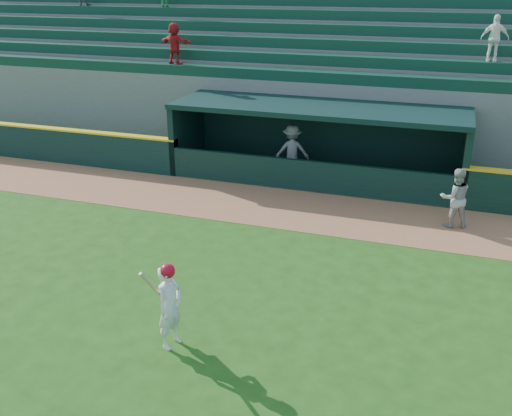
{
  "coord_description": "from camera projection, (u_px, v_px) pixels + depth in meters",
  "views": [
    {
      "loc": [
        3.93,
        -9.93,
        6.25
      ],
      "look_at": [
        0.0,
        1.6,
        1.3
      ],
      "focal_mm": 40.0,
      "sensor_mm": 36.0,
      "label": 1
    }
  ],
  "objects": [
    {
      "name": "warning_track",
      "position": [
        293.0,
        209.0,
        16.53
      ],
      "size": [
        40.0,
        3.0,
        0.01
      ],
      "primitive_type": "cube",
      "color": "#955D3B",
      "rests_on": "ground"
    },
    {
      "name": "batter_at_plate",
      "position": [
        170.0,
        305.0,
        10.13
      ],
      "size": [
        0.57,
        0.78,
        1.67
      ],
      "color": "white",
      "rests_on": "ground"
    },
    {
      "name": "stands",
      "position": [
        346.0,
        83.0,
        22.36
      ],
      "size": [
        34.5,
        6.27,
        7.54
      ],
      "color": "slate",
      "rests_on": "ground"
    },
    {
      "name": "dugout_player_front",
      "position": [
        455.0,
        198.0,
        15.09
      ],
      "size": [
        0.95,
        0.84,
        1.64
      ],
      "primitive_type": "imported",
      "rotation": [
        0.0,
        0.0,
        3.46
      ],
      "color": "#A5A5A0",
      "rests_on": "ground"
    },
    {
      "name": "dugout",
      "position": [
        319.0,
        137.0,
        18.74
      ],
      "size": [
        9.4,
        2.8,
        2.46
      ],
      "color": "slate",
      "rests_on": "ground"
    },
    {
      "name": "dugout_player_inside",
      "position": [
        292.0,
        151.0,
        19.0
      ],
      "size": [
        1.26,
        0.94,
        1.74
      ],
      "primitive_type": "imported",
      "rotation": [
        0.0,
        0.0,
        3.43
      ],
      "color": "#A8A8A3",
      "rests_on": "ground"
    },
    {
      "name": "ground",
      "position": [
        232.0,
        291.0,
        12.24
      ],
      "size": [
        120.0,
        120.0,
        0.0
      ],
      "primitive_type": "plane",
      "color": "#204C13",
      "rests_on": "ground"
    }
  ]
}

